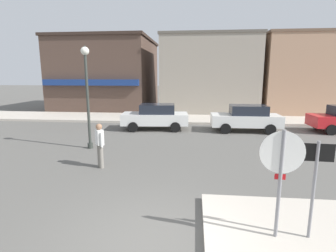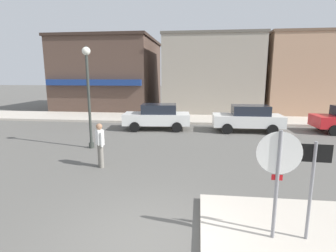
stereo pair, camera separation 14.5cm
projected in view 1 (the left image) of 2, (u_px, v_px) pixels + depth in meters
ground_plane at (152, 242)px, 5.25m from camera, size 160.00×160.00×0.00m
kerb_far at (184, 118)px, 19.82m from camera, size 80.00×4.00×0.15m
stop_sign at (281, 171)px, 4.94m from camera, size 0.82×0.08×2.30m
one_way_sign at (314, 181)px, 4.94m from camera, size 0.60×0.07×2.10m
lamp_post at (87, 83)px, 11.44m from camera, size 0.36×0.36×4.54m
parked_car_nearest at (156, 116)px, 16.06m from camera, size 4.14×2.15×1.56m
parked_car_second at (246, 118)px, 15.52m from camera, size 4.02×1.91×1.56m
pedestrian_crossing_near at (100, 144)px, 9.36m from camera, size 0.41×0.49×1.61m
building_corner_shop at (108, 74)px, 26.37m from camera, size 8.97×9.56×6.78m
building_storefront_left_near at (208, 75)px, 23.70m from camera, size 8.29×6.57×6.67m
building_storefront_left_mid at (311, 75)px, 22.48m from camera, size 8.77×5.92×6.67m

